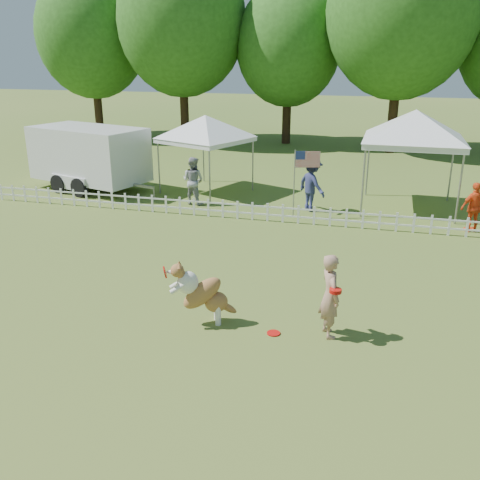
{
  "coord_description": "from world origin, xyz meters",
  "views": [
    {
      "loc": [
        2.68,
        -9.12,
        5.17
      ],
      "look_at": [
        -0.32,
        2.0,
        1.1
      ],
      "focal_mm": 40.0,
      "sensor_mm": 36.0,
      "label": 1
    }
  ],
  "objects": [
    {
      "name": "dog",
      "position": [
        -0.52,
        -0.04,
        0.66
      ],
      "size": [
        1.34,
        0.9,
        1.32
      ],
      "primitive_type": null,
      "rotation": [
        0.0,
        0.0,
        0.41
      ],
      "color": "brown",
      "rests_on": "ground"
    },
    {
      "name": "cargo_trailer",
      "position": [
        -8.43,
        9.41,
        1.24
      ],
      "size": [
        6.1,
        3.98,
        2.48
      ],
      "primitive_type": null,
      "rotation": [
        0.0,
        0.0,
        -0.29
      ],
      "color": "silver",
      "rests_on": "ground"
    },
    {
      "name": "ground",
      "position": [
        0.0,
        0.0,
        0.0
      ],
      "size": [
        120.0,
        120.0,
        0.0
      ],
      "primitive_type": "plane",
      "color": "#3A5D1D",
      "rests_on": "ground"
    },
    {
      "name": "tree_center_right",
      "position": [
        3.0,
        21.0,
        6.3
      ],
      "size": [
        7.6,
        7.6,
        12.6
      ],
      "primitive_type": null,
      "color": "#255217",
      "rests_on": "ground"
    },
    {
      "name": "tree_far_left",
      "position": [
        -15.0,
        22.0,
        5.5
      ],
      "size": [
        6.6,
        6.6,
        11.0
      ],
      "primitive_type": null,
      "color": "#255217",
      "rests_on": "ground"
    },
    {
      "name": "canopy_tent_right",
      "position": [
        3.62,
        9.75,
        1.65
      ],
      "size": [
        3.23,
        3.23,
        3.3
      ],
      "primitive_type": null,
      "rotation": [
        0.0,
        0.0,
        -0.01
      ],
      "color": "silver",
      "rests_on": "ground"
    },
    {
      "name": "tree_left",
      "position": [
        -9.0,
        21.5,
        6.0
      ],
      "size": [
        7.4,
        7.4,
        12.0
      ],
      "primitive_type": null,
      "color": "#255217",
      "rests_on": "ground"
    },
    {
      "name": "picket_fence",
      "position": [
        0.0,
        7.0,
        0.3
      ],
      "size": [
        22.0,
        0.08,
        0.6
      ],
      "primitive_type": null,
      "color": "silver",
      "rests_on": "ground"
    },
    {
      "name": "tree_center_left",
      "position": [
        -3.0,
        22.5,
        4.9
      ],
      "size": [
        6.0,
        6.0,
        9.8
      ],
      "primitive_type": null,
      "color": "#255217",
      "rests_on": "ground"
    },
    {
      "name": "spectator_c",
      "position": [
        5.46,
        7.62,
        0.76
      ],
      "size": [
        0.96,
        0.73,
        1.52
      ],
      "primitive_type": "imported",
      "rotation": [
        0.0,
        0.0,
        3.61
      ],
      "color": "#EE4C1C",
      "rests_on": "ground"
    },
    {
      "name": "canopy_tent_left",
      "position": [
        -3.86,
        10.16,
        1.44
      ],
      "size": [
        3.64,
        3.64,
        2.87
      ],
      "primitive_type": null,
      "rotation": [
        0.0,
        0.0,
        -0.4
      ],
      "color": "silver",
      "rests_on": "ground"
    },
    {
      "name": "spectator_a",
      "position": [
        -3.75,
        8.35,
        0.85
      ],
      "size": [
        0.94,
        0.8,
        1.7
      ],
      "primitive_type": "imported",
      "rotation": [
        0.0,
        0.0,
        2.93
      ],
      "color": "#929397",
      "rests_on": "ground"
    },
    {
      "name": "handler",
      "position": [
        1.95,
        0.14,
        0.83
      ],
      "size": [
        0.61,
        0.71,
        1.65
      ],
      "primitive_type": "imported",
      "rotation": [
        0.0,
        0.0,
        2.0
      ],
      "color": "#A47962",
      "rests_on": "ground"
    },
    {
      "name": "frisbee_on_turf",
      "position": [
        0.92,
        -0.1,
        0.01
      ],
      "size": [
        0.3,
        0.3,
        0.02
      ],
      "primitive_type": "cylinder",
      "rotation": [
        0.0,
        0.0,
        0.2
      ],
      "color": "red",
      "rests_on": "ground"
    },
    {
      "name": "flag_pole",
      "position": [
        -0.02,
        7.64,
        1.12
      ],
      "size": [
        0.85,
        0.34,
        2.24
      ],
      "primitive_type": null,
      "rotation": [
        0.0,
        0.0,
        0.3
      ],
      "color": "gray",
      "rests_on": "ground"
    },
    {
      "name": "spectator_b",
      "position": [
        0.43,
        8.58,
        0.92
      ],
      "size": [
        1.34,
        1.31,
        1.85
      ],
      "primitive_type": "imported",
      "rotation": [
        0.0,
        0.0,
        2.4
      ],
      "color": "navy",
      "rests_on": "ground"
    }
  ]
}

